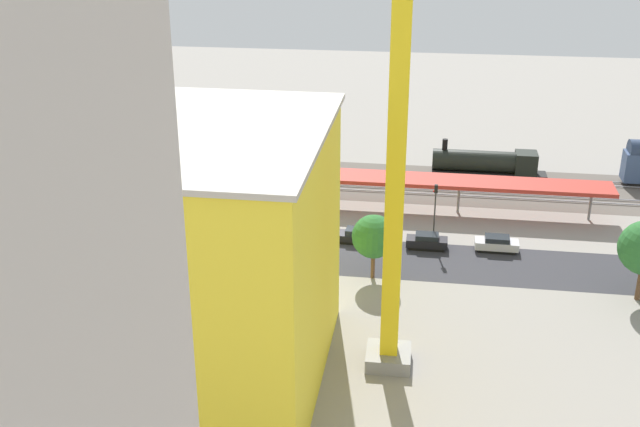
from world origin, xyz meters
The scene contains 21 objects.
ground_plane centered at (0.00, 0.00, 0.00)m, with size 207.95×207.95×0.00m, color gray.
rail_bed centered at (0.00, -19.66, 0.00)m, with size 129.97×14.16×0.01m, color #5B544C.
street_asphalt centered at (0.00, 2.96, 0.00)m, with size 129.97×9.00×0.01m, color #2D2D33.
track_rails centered at (0.00, -19.66, 0.18)m, with size 129.96×9.89×0.12m.
platform_canopy_near centered at (-5.04, -10.70, 3.81)m, with size 50.03×5.28×4.07m.
locomotive centered at (-16.95, -22.73, 1.86)m, with size 14.85×3.06×5.14m.
freight_coach_far centered at (21.36, -16.58, 3.24)m, with size 16.56×3.44×6.18m.
parked_car_0 centered at (-16.28, -0.49, 0.74)m, with size 4.60×2.02×1.64m.
parked_car_1 centered at (-8.92, -0.14, 0.74)m, with size 4.40×1.91×1.65m.
parked_car_2 centered at (-1.43, -0.67, 0.70)m, with size 4.54×2.16×1.57m.
parked_car_3 centered at (5.77, -0.71, 0.78)m, with size 4.50×1.92×1.77m.
parked_car_4 centered at (13.95, -0.51, 0.73)m, with size 4.77×1.91×1.65m.
parked_car_5 centered at (21.52, -0.36, 0.77)m, with size 4.57×1.83×1.75m.
parked_car_6 centered at (28.30, -0.53, 0.69)m, with size 4.11×1.79×1.56m.
construction_building centered at (19.26, 25.41, 9.97)m, with size 40.26×22.41×19.93m, color yellow.
construction_roof_slab centered at (19.26, 25.41, 20.13)m, with size 40.86×23.01×0.40m, color #ADA89E.
tower_crane centered at (-4.91, 24.38, 23.20)m, with size 14.25×25.59×39.00m.
box_truck_0 centered at (34.55, 8.08, 1.65)m, with size 9.01×3.01×3.36m.
street_tree_3 centered at (14.37, 7.41, 5.38)m, with size 4.47×4.47×7.66m.
street_tree_4 centered at (-3.66, 7.43, 4.47)m, with size 4.29×4.29×6.64m.
traffic_light centered at (-9.59, -1.35, 4.49)m, with size 0.50×0.36×6.83m.
Camera 1 is at (-7.49, 77.40, 36.50)m, focal length 44.54 mm.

